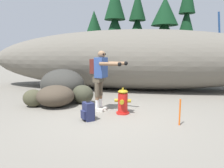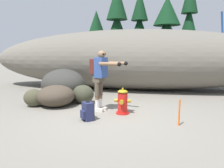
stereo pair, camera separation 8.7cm
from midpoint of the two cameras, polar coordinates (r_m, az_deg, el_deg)
The scene contains 15 objects.
ground_plane at distance 5.54m, azimuth -0.04°, elevation -8.87°, with size 56.00×56.00×0.04m, color slate.
dirt_embankment at distance 9.53m, azimuth 5.35°, elevation 6.53°, with size 13.26×3.20×2.62m, color #666056.
fire_hydrant at distance 5.70m, azimuth 3.29°, elevation -4.86°, with size 0.44×0.39×0.70m.
utility_worker at distance 5.86m, azimuth -2.59°, elevation 2.92°, with size 1.03×0.66×1.68m.
spare_backpack at distance 5.22m, azimuth -6.08°, elevation -7.31°, with size 0.36×0.36×0.47m.
boulder_large at distance 6.66m, azimuth -14.41°, elevation -3.09°, with size 1.12×1.06×0.65m, color #42382C.
boulder_mid at distance 7.52m, azimuth -12.58°, elevation -0.11°, with size 1.55×1.42×1.07m, color #34332F.
boulder_small at distance 6.90m, azimuth -7.41°, elevation -2.72°, with size 0.71×0.58×0.60m, color #393B2B.
boulder_outlier at distance 6.86m, azimuth -19.80°, elevation -3.51°, with size 0.63×0.49×0.53m, color #43412E.
pine_tree_far_left at distance 18.10m, azimuth -4.03°, elevation 12.65°, with size 1.95×1.95×5.00m.
pine_tree_left at distance 16.52m, azimuth 1.47°, elevation 15.29°, with size 2.43×2.43×6.65m.
pine_tree_center at distance 17.71m, azimuth 7.49°, elevation 15.15°, with size 2.08×2.08×6.53m.
pine_tree_right at distance 16.32m, azimuth 14.53°, elevation 13.73°, with size 2.97×2.97×5.56m.
pine_tree_far_right at distance 17.72m, azimuth 20.06°, elevation 15.84°, with size 1.86×1.86×7.29m.
survey_stake at distance 5.04m, azimuth 18.05°, elevation -7.28°, with size 0.04×0.04×0.60m, color #E55914.
Camera 2 is at (1.14, -5.16, 1.64)m, focal length 34.14 mm.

